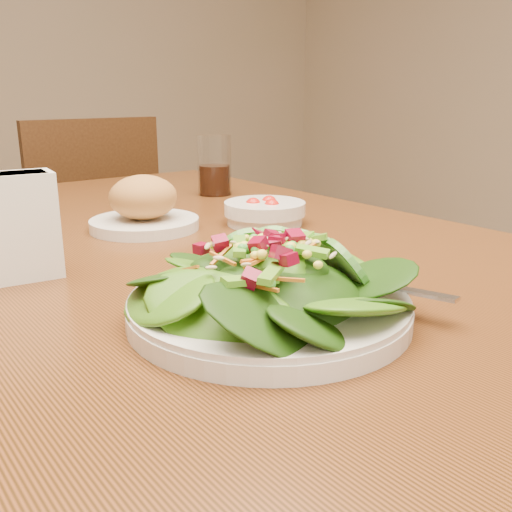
{
  "coord_description": "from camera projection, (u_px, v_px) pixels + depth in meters",
  "views": [
    {
      "loc": [
        -0.39,
        -0.66,
        0.96
      ],
      "look_at": [
        -0.06,
        -0.24,
        0.81
      ],
      "focal_mm": 40.0,
      "sensor_mm": 36.0,
      "label": 1
    }
  ],
  "objects": [
    {
      "name": "dining_table",
      "position": [
        187.0,
        318.0,
        0.82
      ],
      "size": [
        0.9,
        1.4,
        0.75
      ],
      "color": "brown",
      "rests_on": "ground_plane"
    },
    {
      "name": "chair_far",
      "position": [
        86.0,
        253.0,
        1.79
      ],
      "size": [
        0.41,
        0.41,
        0.89
      ],
      "rotation": [
        0.0,
        0.0,
        3.14
      ],
      "color": "black",
      "rests_on": "ground_plane"
    },
    {
      "name": "salad_plate",
      "position": [
        277.0,
        288.0,
        0.55
      ],
      "size": [
        0.28,
        0.27,
        0.08
      ],
      "rotation": [
        0.0,
        0.0,
        -0.25
      ],
      "color": "silver",
      "rests_on": "dining_table"
    },
    {
      "name": "bread_plate",
      "position": [
        144.0,
        207.0,
        0.9
      ],
      "size": [
        0.17,
        0.17,
        0.09
      ],
      "color": "silver",
      "rests_on": "dining_table"
    },
    {
      "name": "tomato_bowl",
      "position": [
        265.0,
        212.0,
        0.94
      ],
      "size": [
        0.13,
        0.13,
        0.04
      ],
      "color": "silver",
      "rests_on": "dining_table"
    },
    {
      "name": "drinking_glass",
      "position": [
        214.0,
        170.0,
        1.2
      ],
      "size": [
        0.07,
        0.07,
        0.12
      ],
      "color": "silver",
      "rests_on": "dining_table"
    },
    {
      "name": "napkin_holder",
      "position": [
        13.0,
        224.0,
        0.65
      ],
      "size": [
        0.1,
        0.06,
        0.12
      ],
      "rotation": [
        0.0,
        0.0,
        -0.12
      ],
      "color": "white",
      "rests_on": "dining_table"
    }
  ]
}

